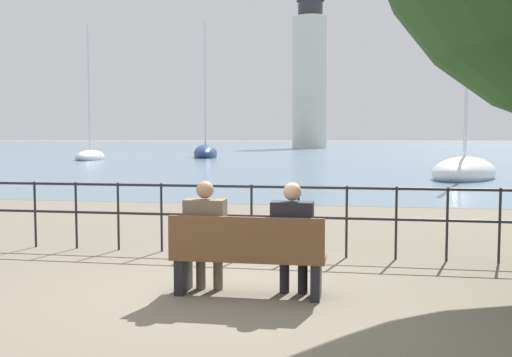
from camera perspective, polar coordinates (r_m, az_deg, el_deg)
ground_plane at (r=6.47m, az=-0.75°, el=-11.54°), size 1000.00×1000.00×0.00m
harbor_water at (r=164.66m, az=9.20°, el=3.39°), size 600.00×300.00×0.01m
park_bench at (r=6.31m, az=-0.86°, el=-7.93°), size 1.70×0.45×0.90m
seated_person_left at (r=6.43m, az=-5.02°, el=-5.32°), size 0.45×0.35×1.26m
seated_person_right at (r=6.26m, az=3.66°, el=-5.59°), size 0.46×0.35×1.26m
promenade_railing at (r=8.44m, az=1.89°, el=-3.07°), size 13.35×0.04×1.05m
sailboat_0 at (r=52.15m, az=-5.07°, el=2.55°), size 3.62×7.18×12.67m
sailboat_2 at (r=26.00m, az=20.12°, el=0.66°), size 4.28×5.85×9.50m
sailboat_3 at (r=48.16m, az=-16.25°, el=2.20°), size 2.64×5.45×11.19m
harbor_lighthouse at (r=100.20m, az=5.41°, el=10.31°), size 6.03×6.03×27.33m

